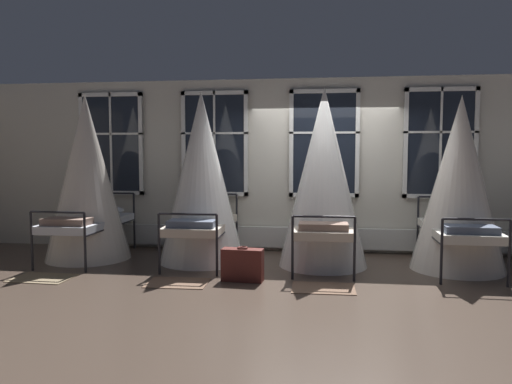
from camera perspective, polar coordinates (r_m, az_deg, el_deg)
The scene contains 11 objects.
ground at distance 7.61m, azimuth 7.77°, elevation -8.63°, with size 23.97×23.97×0.00m, color #4C3D33.
back_wall_with_windows at distance 8.69m, azimuth 7.86°, elevation 3.04°, with size 12.99×0.10×3.01m, color beige.
window_bank at distance 8.59m, azimuth 7.83°, elevation 0.47°, with size 8.88×0.10×2.74m.
cot_first at distance 8.45m, azimuth -18.98°, elevation 1.40°, with size 1.35×1.87×2.68m.
cot_second at distance 7.82m, azimuth -6.30°, elevation 1.44°, with size 1.35×1.88×2.69m.
cot_third at distance 7.56m, azimuth 7.81°, elevation 1.45°, with size 1.35×1.86×2.73m.
cot_fourth at distance 7.82m, azimuth 22.45°, elevation 0.69°, with size 1.35×1.88×2.57m.
rug_first at distance 7.50m, azimuth -23.45°, elevation -9.11°, with size 0.80×0.56×0.01m, color #8E7A5B.
rug_second at distance 6.73m, azimuth -9.06°, elevation -10.34°, with size 0.80×0.56×0.01m, color brown.
rug_third at distance 6.47m, azimuth 7.79°, elevation -10.96°, with size 0.80×0.56×0.01m, color brown.
suitcase_dark at distance 6.72m, azimuth -1.57°, elevation -8.41°, with size 0.57×0.25×0.47m.
Camera 1 is at (-0.04, -7.41, 1.73)m, focal length 34.57 mm.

